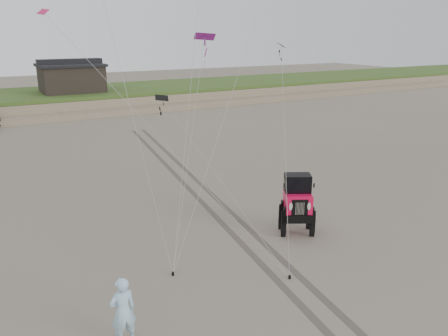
{
  "coord_description": "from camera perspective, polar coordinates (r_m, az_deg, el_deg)",
  "views": [
    {
      "loc": [
        -7.24,
        -10.82,
        7.51
      ],
      "look_at": [
        0.73,
        3.0,
        2.6
      ],
      "focal_mm": 35.0,
      "sensor_mm": 36.0,
      "label": 1
    }
  ],
  "objects": [
    {
      "name": "man",
      "position": [
        11.65,
        -13.07,
        -17.78
      ],
      "size": [
        0.71,
        0.5,
        1.85
      ],
      "primitive_type": "imported",
      "rotation": [
        0.0,
        0.0,
        3.23
      ],
      "color": "#95D6E6",
      "rests_on": "ground"
    },
    {
      "name": "kite_flock",
      "position": [
        22.53,
        -3.48,
        20.43
      ],
      "size": [
        11.83,
        7.24,
        8.36
      ],
      "color": "#951B94",
      "rests_on": "ground"
    },
    {
      "name": "cabin",
      "position": [
        48.89,
        -19.31,
        11.16
      ],
      "size": [
        6.4,
        5.4,
        3.35
      ],
      "color": "black",
      "rests_on": "dune_ridge"
    },
    {
      "name": "stake_main",
      "position": [
        14.66,
        -6.69,
        -13.56
      ],
      "size": [
        0.08,
        0.08,
        0.12
      ],
      "primitive_type": "cylinder",
      "color": "black",
      "rests_on": "ground"
    },
    {
      "name": "ground",
      "position": [
        15.03,
        3.4,
        -12.9
      ],
      "size": [
        160.0,
        160.0,
        0.0
      ],
      "primitive_type": "plane",
      "color": "#6B6054",
      "rests_on": "ground"
    },
    {
      "name": "jeep",
      "position": [
        17.24,
        9.52,
        -5.53
      ],
      "size": [
        4.37,
        5.51,
        1.89
      ],
      "primitive_type": null,
      "rotation": [
        0.0,
        0.0,
        -0.5
      ],
      "color": "#E40D41",
      "rests_on": "ground"
    },
    {
      "name": "dune_ridge",
      "position": [
        49.32,
        -21.44,
        8.14
      ],
      "size": [
        160.0,
        14.25,
        1.73
      ],
      "color": "#7A6B54",
      "rests_on": "ground"
    },
    {
      "name": "tire_tracks",
      "position": [
        22.27,
        -3.58,
        -2.63
      ],
      "size": [
        5.22,
        29.74,
        0.01
      ],
      "color": "#4C443D",
      "rests_on": "ground"
    },
    {
      "name": "stake_aux",
      "position": [
        14.55,
        8.57,
        -13.91
      ],
      "size": [
        0.08,
        0.08,
        0.12
      ],
      "primitive_type": "cylinder",
      "color": "black",
      "rests_on": "ground"
    }
  ]
}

